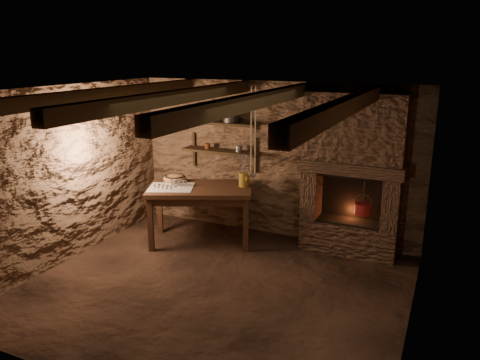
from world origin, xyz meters
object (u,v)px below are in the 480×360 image
at_px(iron_stockpot, 231,116).
at_px(red_pot, 363,208).
at_px(wooden_bowl, 175,178).
at_px(work_table, 200,212).
at_px(stoneware_jug, 244,173).

xyz_separation_m(iron_stockpot, red_pot, (2.10, -0.12, -1.15)).
height_order(wooden_bowl, red_pot, red_pot).
distance_m(wooden_bowl, red_pot, 2.86).
xyz_separation_m(wooden_bowl, iron_stockpot, (0.72, 0.51, 0.95)).
height_order(work_table, wooden_bowl, wooden_bowl).
height_order(stoneware_jug, red_pot, stoneware_jug).
height_order(stoneware_jug, wooden_bowl, stoneware_jug).
height_order(iron_stockpot, red_pot, iron_stockpot).
relative_size(work_table, iron_stockpot, 7.00).
relative_size(stoneware_jug, wooden_bowl, 1.32).
bearing_deg(red_pot, wooden_bowl, -172.11).
bearing_deg(wooden_bowl, work_table, -13.24).
bearing_deg(work_table, iron_stockpot, 47.22).
distance_m(iron_stockpot, red_pot, 2.40).
bearing_deg(work_table, red_pot, -11.27).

